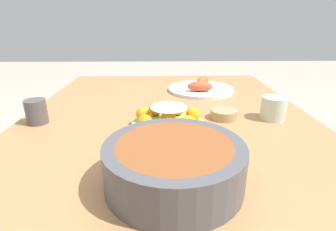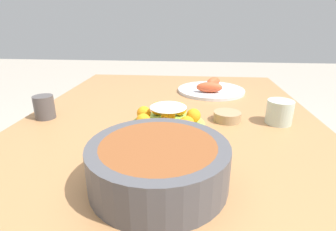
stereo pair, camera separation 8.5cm
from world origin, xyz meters
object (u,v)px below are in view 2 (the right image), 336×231
at_px(serving_bowl, 158,163).
at_px(dining_table, 169,147).
at_px(seafood_platter, 211,89).
at_px(cake_plate, 167,120).
at_px(cup_near, 44,107).
at_px(cup_far, 279,112).
at_px(sauce_bowl, 227,116).

bearing_deg(serving_bowl, dining_table, -179.00).
relative_size(dining_table, seafood_platter, 4.90).
height_order(cake_plate, cup_near, cup_near).
bearing_deg(seafood_platter, dining_table, -21.21).
distance_m(serving_bowl, cup_far, 0.53).
height_order(serving_bowl, sauce_bowl, serving_bowl).
xyz_separation_m(sauce_bowl, seafood_platter, (-0.37, -0.03, -0.00)).
relative_size(serving_bowl, sauce_bowl, 3.17).
bearing_deg(sauce_bowl, dining_table, -71.98).
xyz_separation_m(dining_table, cup_near, (-0.03, -0.45, 0.12)).
bearing_deg(serving_bowl, cup_near, -128.20).
xyz_separation_m(cake_plate, cup_far, (-0.07, 0.37, 0.01)).
bearing_deg(cake_plate, cup_near, -96.38).
bearing_deg(seafood_platter, cup_far, 28.18).
height_order(dining_table, cake_plate, cake_plate).
xyz_separation_m(serving_bowl, sauce_bowl, (-0.39, 0.19, -0.03)).
bearing_deg(cup_far, seafood_platter, -151.82).
xyz_separation_m(serving_bowl, seafood_platter, (-0.76, 0.16, -0.04)).
xyz_separation_m(cake_plate, seafood_platter, (-0.45, 0.17, -0.01)).
distance_m(serving_bowl, cup_near, 0.58).
bearing_deg(cup_near, dining_table, 85.56).
distance_m(dining_table, serving_bowl, 0.35).
bearing_deg(seafood_platter, sauce_bowl, 4.79).
bearing_deg(sauce_bowl, cake_plate, -68.43).
xyz_separation_m(dining_table, serving_bowl, (0.32, 0.01, 0.13)).
distance_m(seafood_platter, cup_far, 0.43).
bearing_deg(dining_table, serving_bowl, 1.00).
bearing_deg(cake_plate, sauce_bowl, 111.57).
relative_size(sauce_bowl, seafood_platter, 0.30).
bearing_deg(serving_bowl, seafood_platter, 167.82).
height_order(sauce_bowl, cup_far, cup_far).
height_order(dining_table, sauce_bowl, sauce_bowl).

